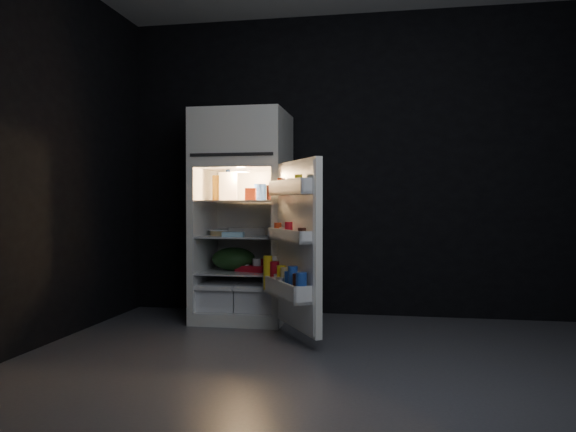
% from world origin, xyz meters
% --- Properties ---
extents(floor, '(4.00, 3.40, 0.00)m').
position_xyz_m(floor, '(0.00, 0.00, 0.00)').
color(floor, '#505055').
rests_on(floor, ground).
extents(wall_back, '(4.00, 0.00, 2.70)m').
position_xyz_m(wall_back, '(0.00, 1.70, 1.35)').
color(wall_back, black).
rests_on(wall_back, ground).
extents(wall_front, '(4.00, 0.00, 2.70)m').
position_xyz_m(wall_front, '(0.00, -1.70, 1.35)').
color(wall_front, black).
rests_on(wall_front, ground).
extents(wall_left, '(0.00, 3.40, 2.70)m').
position_xyz_m(wall_left, '(-2.00, 0.00, 1.35)').
color(wall_left, black).
rests_on(wall_left, ground).
extents(refrigerator, '(0.76, 0.71, 1.78)m').
position_xyz_m(refrigerator, '(-0.86, 1.32, 0.96)').
color(refrigerator, white).
rests_on(refrigerator, ground).
extents(fridge_door, '(0.53, 0.72, 1.22)m').
position_xyz_m(fridge_door, '(-0.29, 0.62, 0.68)').
color(fridge_door, white).
rests_on(fridge_door, ground).
extents(milk_jug, '(0.18, 0.18, 0.24)m').
position_xyz_m(milk_jug, '(-0.98, 1.29, 1.15)').
color(milk_jug, white).
rests_on(milk_jug, refrigerator).
extents(mayo_jar, '(0.11, 0.11, 0.14)m').
position_xyz_m(mayo_jar, '(-0.70, 1.29, 1.10)').
color(mayo_jar, '#1B3E96').
rests_on(mayo_jar, refrigerator).
extents(jam_jar, '(0.14, 0.14, 0.13)m').
position_xyz_m(jam_jar, '(-0.60, 1.33, 1.09)').
color(jam_jar, black).
rests_on(jam_jar, refrigerator).
extents(amber_bottle, '(0.09, 0.09, 0.22)m').
position_xyz_m(amber_bottle, '(-1.11, 1.34, 1.14)').
color(amber_bottle, '#C2801F').
rests_on(amber_bottle, refrigerator).
extents(small_carton, '(0.09, 0.07, 0.10)m').
position_xyz_m(small_carton, '(-0.74, 1.10, 1.08)').
color(small_carton, '#F0461C').
rests_on(small_carton, refrigerator).
extents(egg_carton, '(0.33, 0.21, 0.07)m').
position_xyz_m(egg_carton, '(-0.81, 1.23, 0.76)').
color(egg_carton, gray).
rests_on(egg_carton, refrigerator).
extents(pie, '(0.32, 0.32, 0.04)m').
position_xyz_m(pie, '(-1.01, 1.31, 0.75)').
color(pie, tan).
rests_on(pie, refrigerator).
extents(flat_package, '(0.18, 0.10, 0.04)m').
position_xyz_m(flat_package, '(-0.88, 1.07, 0.75)').
color(flat_package, '#90C5DF').
rests_on(flat_package, refrigerator).
extents(wrapped_pkg, '(0.14, 0.13, 0.05)m').
position_xyz_m(wrapped_pkg, '(-0.66, 1.43, 0.75)').
color(wrapped_pkg, beige).
rests_on(wrapped_pkg, refrigerator).
extents(produce_bag, '(0.43, 0.39, 0.20)m').
position_xyz_m(produce_bag, '(-0.94, 1.28, 0.52)').
color(produce_bag, '#193815').
rests_on(produce_bag, refrigerator).
extents(yogurt_tray, '(0.29, 0.21, 0.05)m').
position_xyz_m(yogurt_tray, '(-0.76, 1.23, 0.45)').
color(yogurt_tray, red).
rests_on(yogurt_tray, refrigerator).
extents(small_can_red, '(0.06, 0.06, 0.09)m').
position_xyz_m(small_can_red, '(-0.73, 1.41, 0.47)').
color(small_can_red, red).
rests_on(small_can_red, refrigerator).
extents(small_can_silver, '(0.07, 0.07, 0.09)m').
position_xyz_m(small_can_silver, '(-0.60, 1.39, 0.47)').
color(small_can_silver, white).
rests_on(small_can_silver, refrigerator).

